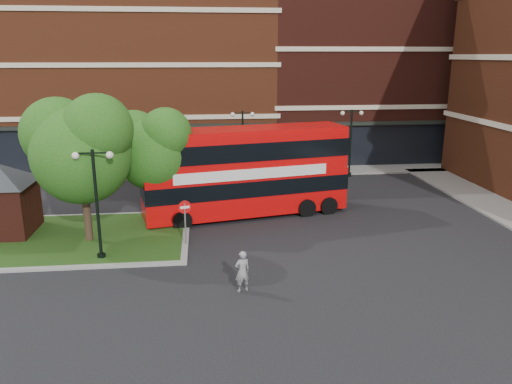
{
  "coord_description": "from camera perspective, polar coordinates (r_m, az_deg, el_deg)",
  "views": [
    {
      "loc": [
        -0.85,
        -21.07,
        8.83
      ],
      "look_at": [
        1.8,
        3.61,
        2.0
      ],
      "focal_mm": 35.0,
      "sensor_mm": 36.0,
      "label": 1
    }
  ],
  "objects": [
    {
      "name": "ground",
      "position": [
        22.86,
        -3.54,
        -7.37
      ],
      "size": [
        120.0,
        120.0,
        0.0
      ],
      "primitive_type": "plane",
      "color": "black",
      "rests_on": "ground"
    },
    {
      "name": "lamp_far_right",
      "position": [
        37.67,
        10.76,
        5.94
      ],
      "size": [
        1.72,
        0.36,
        5.0
      ],
      "color": "black",
      "rests_on": "ground"
    },
    {
      "name": "tree_island_west",
      "position": [
        24.66,
        -19.58,
        5.08
      ],
      "size": [
        5.4,
        4.71,
        7.21
      ],
      "color": "#2D2116",
      "rests_on": "ground"
    },
    {
      "name": "tree_island_east",
      "position": [
        26.67,
        -11.95,
        5.14
      ],
      "size": [
        4.46,
        3.9,
        6.29
      ],
      "color": "#2D2116",
      "rests_on": "ground"
    },
    {
      "name": "bus",
      "position": [
        27.81,
        -1.19,
        2.99
      ],
      "size": [
        11.72,
        4.98,
        4.36
      ],
      "rotation": [
        0.0,
        0.0,
        0.22
      ],
      "color": "red",
      "rests_on": "ground"
    },
    {
      "name": "traffic_island",
      "position": [
        26.59,
        -21.42,
        -4.97
      ],
      "size": [
        12.6,
        7.6,
        0.15
      ],
      "color": "gray",
      "rests_on": "ground"
    },
    {
      "name": "lamp_island",
      "position": [
        22.58,
        -17.77,
        -0.78
      ],
      "size": [
        1.72,
        0.36,
        5.0
      ],
      "color": "black",
      "rests_on": "ground"
    },
    {
      "name": "terrace_far_right",
      "position": [
        47.46,
        12.49,
        14.03
      ],
      "size": [
        18.0,
        12.0,
        16.0
      ],
      "primitive_type": "cube",
      "color": "#471911",
      "rests_on": "ground"
    },
    {
      "name": "terrace_far_left",
      "position": [
        45.67,
        -15.51,
        12.54
      ],
      "size": [
        26.0,
        12.0,
        14.0
      ],
      "primitive_type": "cube",
      "color": "brown",
      "rests_on": "ground"
    },
    {
      "name": "car_silver",
      "position": [
        36.52,
        -8.2,
        2.29
      ],
      "size": [
        3.99,
        1.94,
        1.31
      ],
      "primitive_type": "imported",
      "rotation": [
        0.0,
        0.0,
        1.68
      ],
      "color": "#B8BAC0",
      "rests_on": "ground"
    },
    {
      "name": "car_white",
      "position": [
        38.97,
        7.08,
        3.11
      ],
      "size": [
        3.89,
        1.61,
        1.25
      ],
      "primitive_type": "imported",
      "rotation": [
        0.0,
        0.0,
        1.5
      ],
      "color": "silver",
      "rests_on": "ground"
    },
    {
      "name": "no_entry_sign",
      "position": [
        23.71,
        -8.13,
        -2.5
      ],
      "size": [
        0.61,
        0.23,
        2.26
      ],
      "rotation": [
        0.0,
        0.0,
        0.3
      ],
      "color": "slate",
      "rests_on": "ground"
    },
    {
      "name": "woman",
      "position": [
        19.35,
        -1.57,
        -9.05
      ],
      "size": [
        0.69,
        0.55,
        1.65
      ],
      "primitive_type": "imported",
      "rotation": [
        0.0,
        0.0,
        3.43
      ],
      "color": "gray",
      "rests_on": "ground"
    },
    {
      "name": "pavement_far",
      "position": [
        38.59,
        -4.7,
        2.19
      ],
      "size": [
        44.0,
        3.0,
        0.12
      ],
      "primitive_type": "cube",
      "color": "slate",
      "rests_on": "ground"
    },
    {
      "name": "lamp_far_left",
      "position": [
        36.18,
        -1.53,
        5.83
      ],
      "size": [
        1.72,
        0.36,
        5.0
      ],
      "color": "black",
      "rests_on": "ground"
    }
  ]
}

